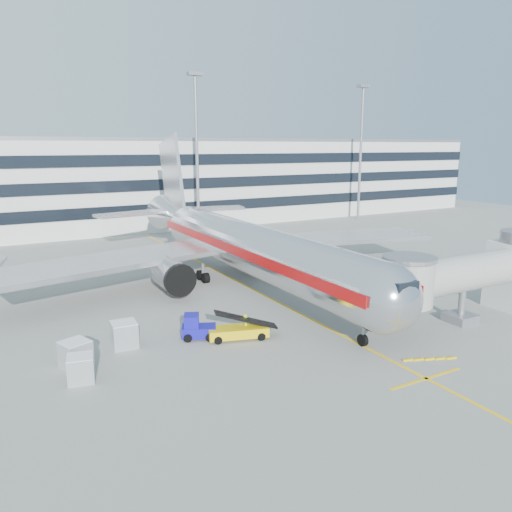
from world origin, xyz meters
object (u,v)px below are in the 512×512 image
main_jet (239,244)px  cargo_container_right (76,354)px  belt_loader (238,331)px  baggage_tug (197,328)px  cargo_container_left (81,368)px  ramp_worker (246,325)px  cargo_container_front (124,334)px

main_jet → cargo_container_right: main_jet is taller
belt_loader → baggage_tug: (-2.72, 1.55, 0.19)m
belt_loader → cargo_container_left: belt_loader is taller
baggage_tug → ramp_worker: size_ratio=1.65×
cargo_container_right → cargo_container_left: bearing=-92.0°
belt_loader → baggage_tug: bearing=150.3°
belt_loader → cargo_container_right: bearing=175.9°
baggage_tug → cargo_container_front: bearing=168.0°
ramp_worker → cargo_container_front: bearing=121.5°
belt_loader → ramp_worker: bearing=9.8°
cargo_container_left → cargo_container_front: 5.60m
belt_loader → ramp_worker: size_ratio=2.75×
cargo_container_right → cargo_container_front: cargo_container_front is taller
cargo_container_right → ramp_worker: 12.36m
baggage_tug → cargo_container_left: 9.46m
cargo_container_left → belt_loader: bearing=7.2°
cargo_container_right → cargo_container_front: 4.12m
main_jet → cargo_container_left: (-18.99, -15.53, -3.40)m
belt_loader → cargo_container_front: 8.35m
cargo_container_right → cargo_container_front: bearing=26.4°
cargo_container_front → cargo_container_left: bearing=-132.4°
main_jet → belt_loader: size_ratio=10.48×
baggage_tug → ramp_worker: 3.74m
cargo_container_front → cargo_container_right: bearing=-153.6°
baggage_tug → cargo_container_left: (-8.96, -3.03, 0.01)m
belt_loader → cargo_container_left: size_ratio=2.62×
cargo_container_left → cargo_container_right: cargo_container_right is taller
main_jet → belt_loader: bearing=-117.5°
cargo_container_left → baggage_tug: bearing=18.7°
belt_loader → cargo_container_left: 11.77m
cargo_container_left → cargo_container_front: cargo_container_front is taller
cargo_container_front → ramp_worker: 9.01m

